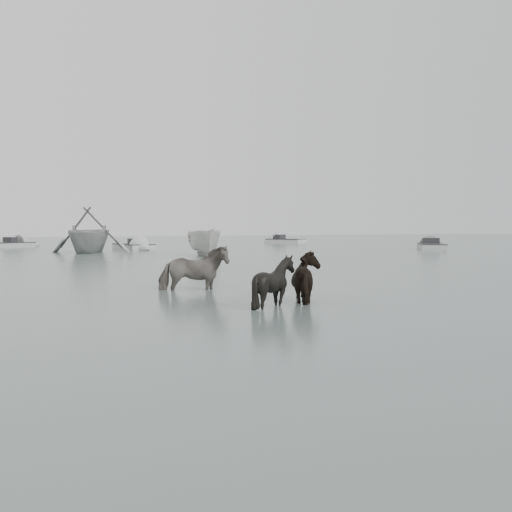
# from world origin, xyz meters

# --- Properties ---
(ground) EXTENTS (140.00, 140.00, 0.00)m
(ground) POSITION_xyz_m (0.00, 0.00, 0.00)
(ground) COLOR #4F5E5A
(ground) RESTS_ON ground
(pony_pinto) EXTENTS (1.96, 1.17, 1.55)m
(pony_pinto) POSITION_xyz_m (-0.02, 3.34, 0.77)
(pony_pinto) COLOR black
(pony_pinto) RESTS_ON ground
(pony_dark) EXTENTS (1.37, 1.56, 1.46)m
(pony_dark) POSITION_xyz_m (1.91, 0.22, 0.73)
(pony_dark) COLOR black
(pony_dark) RESTS_ON ground
(pony_black) EXTENTS (1.35, 1.23, 1.32)m
(pony_black) POSITION_xyz_m (0.71, -0.43, 0.66)
(pony_black) COLOR black
(pony_black) RESTS_ON ground
(rowboat_trail) EXTENTS (6.27, 6.70, 2.85)m
(rowboat_trail) POSITION_xyz_m (-0.17, 25.94, 1.42)
(rowboat_trail) COLOR #9C9F9C
(rowboat_trail) RESTS_ON ground
(boat_small) EXTENTS (1.98, 4.27, 1.59)m
(boat_small) POSITION_xyz_m (5.18, 20.14, 0.80)
(boat_small) COLOR beige
(boat_small) RESTS_ON ground
(skiff_port) EXTENTS (3.63, 4.73, 0.75)m
(skiff_port) POSITION_xyz_m (21.56, 22.55, 0.38)
(skiff_port) COLOR #A0A3A0
(skiff_port) RESTS_ON ground
(skiff_mid) EXTENTS (2.62, 5.09, 0.75)m
(skiff_mid) POSITION_xyz_m (3.01, 29.28, 0.38)
(skiff_mid) COLOR #B0B3B0
(skiff_mid) RESTS_ON ground
(skiff_star) EXTENTS (3.96, 4.40, 0.75)m
(skiff_star) POSITION_xyz_m (17.43, 37.34, 0.38)
(skiff_star) COLOR #BABBB6
(skiff_star) RESTS_ON ground
(skiff_far) EXTENTS (6.38, 4.71, 0.75)m
(skiff_far) POSITION_xyz_m (-5.25, 35.57, 0.38)
(skiff_far) COLOR #A3A5A3
(skiff_far) RESTS_ON ground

